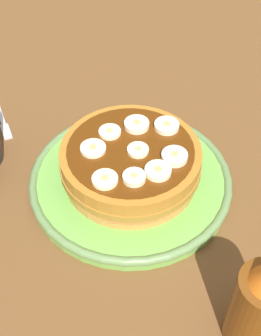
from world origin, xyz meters
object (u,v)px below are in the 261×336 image
banana_slice_4 (174,157)px  banana_slice_1 (137,125)px  banana_slice_5 (93,149)px  fork (1,116)px  banana_slice_6 (158,171)px  banana_slice_2 (105,180)px  banana_slice_0 (138,150)px  banana_slice_7 (134,178)px  banana_slice_8 (167,126)px  plate (130,179)px  pancake_stack (131,162)px  syrup_bottle (256,307)px  banana_slice_3 (110,132)px

banana_slice_4 → banana_slice_1: bearing=-173.4°
banana_slice_5 → fork: size_ratio=0.26×
banana_slice_4 → banana_slice_6: bearing=-73.1°
banana_slice_2 → banana_slice_5: size_ratio=0.96×
banana_slice_0 → fork: 27.13cm
banana_slice_7 → fork: banana_slice_7 is taller
banana_slice_2 → banana_slice_5: same height
banana_slice_0 → banana_slice_4: banana_slice_4 is taller
banana_slice_1 → banana_slice_7: size_ratio=1.20×
banana_slice_8 → fork: banana_slice_8 is taller
banana_slice_4 → plate: bearing=-138.4°
pancake_stack → banana_slice_7: size_ratio=6.76×
banana_slice_1 → banana_slice_8: (2.27, 3.31, -0.01)cm
plate → banana_slice_7: size_ratio=9.75×
banana_slice_2 → pancake_stack: bearing=120.3°
plate → banana_slice_4: banana_slice_4 is taller
pancake_stack → banana_slice_2: bearing=-59.7°
plate → banana_slice_4: (4.29, 3.81, 6.15)cm
banana_slice_4 → banana_slice_8: 5.86cm
banana_slice_1 → banana_slice_7: same height
pancake_stack → banana_slice_1: 5.10cm
banana_slice_2 → banana_slice_7: banana_slice_7 is taller
plate → syrup_bottle: bearing=-1.0°
banana_slice_4 → fork: banana_slice_4 is taller
banana_slice_0 → fork: size_ratio=0.21×
banana_slice_3 → fork: bearing=-153.2°
banana_slice_5 → fork: banana_slice_5 is taller
banana_slice_8 → banana_slice_2: bearing=-70.5°
fork → banana_slice_2: bearing=10.8°
banana_slice_6 → banana_slice_8: same height
banana_slice_6 → syrup_bottle: (19.21, -1.18, -0.98)cm
banana_slice_1 → syrup_bottle: syrup_bottle is taller
banana_slice_0 → banana_slice_3: same height
banana_slice_4 → syrup_bottle: syrup_bottle is taller
plate → banana_slice_6: (5.22, 0.75, 6.06)cm
banana_slice_5 → banana_slice_6: (7.57, 4.89, 0.09)cm
banana_slice_1 → banana_slice_3: (-0.69, -3.73, -0.14)cm
syrup_bottle → banana_slice_6: bearing=176.5°
banana_slice_2 → banana_slice_3: same height
banana_slice_1 → banana_slice_6: bearing=-14.4°
plate → banana_slice_6: size_ratio=8.43×
banana_slice_2 → plate: bearing=119.8°
plate → banana_slice_0: 6.06cm
banana_slice_7 → syrup_bottle: (19.78, 1.84, -1.00)cm
banana_slice_8 → fork: bearing=-142.9°
plate → banana_slice_7: bearing=-26.1°
banana_slice_7 → fork: bearing=-163.6°
banana_slice_0 → banana_slice_6: 4.39cm
banana_slice_0 → plate: bearing=-144.2°
banana_slice_3 → banana_slice_7: 8.78cm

